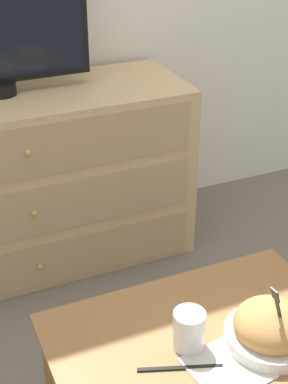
% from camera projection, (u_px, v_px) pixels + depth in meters
% --- Properties ---
extents(ground_plane, '(12.00, 12.00, 0.00)m').
position_uv_depth(ground_plane, '(25.00, 226.00, 2.67)').
color(ground_plane, '#70665B').
extents(dresser, '(1.33, 0.47, 0.71)m').
position_uv_depth(dresser, '(20.00, 185.00, 2.28)').
color(dresser, tan).
rests_on(dresser, ground_plane).
extents(coffee_table, '(0.74, 0.53, 0.44)m').
position_uv_depth(coffee_table, '(204.00, 363.00, 1.46)').
color(coffee_table, '#9E6B3D').
rests_on(coffee_table, ground_plane).
extents(takeout_bowl, '(0.22, 0.22, 0.19)m').
position_uv_depth(takeout_bowl, '(270.00, 328.00, 1.41)').
color(takeout_bowl, silver).
rests_on(takeout_bowl, coffee_table).
extents(drink_cup, '(0.08, 0.08, 0.10)m').
position_uv_depth(drink_cup, '(189.00, 332.00, 1.39)').
color(drink_cup, beige).
rests_on(drink_cup, coffee_table).
extents(napkin, '(0.19, 0.19, 0.00)m').
position_uv_depth(napkin, '(227.00, 368.00, 1.35)').
color(napkin, silver).
rests_on(napkin, coffee_table).
extents(knife, '(0.19, 0.08, 0.01)m').
position_uv_depth(knife, '(180.00, 368.00, 1.35)').
color(knife, black).
rests_on(knife, coffee_table).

